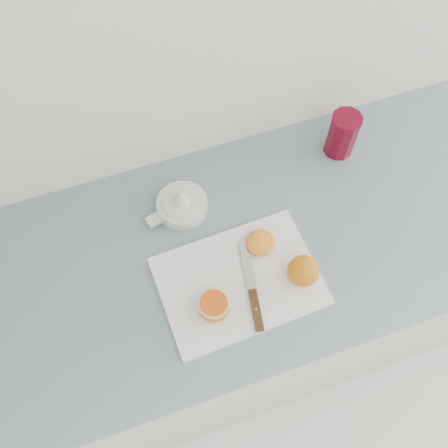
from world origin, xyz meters
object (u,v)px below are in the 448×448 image
red_tumbler (342,136)px  cutting_board (239,281)px  citrus_juicer (182,204)px  half_orange (214,306)px  counter (270,292)px

red_tumbler → cutting_board: bearing=-144.7°
red_tumbler → citrus_juicer: bearing=-175.1°
half_orange → citrus_juicer: 0.28m
cutting_board → half_orange: bearing=-148.5°
cutting_board → counter: bearing=31.6°
counter → citrus_juicer: citrus_juicer is taller
half_orange → red_tumbler: size_ratio=0.57×
counter → cutting_board: bearing=-148.4°
red_tumbler → half_orange: bearing=-145.3°
citrus_juicer → counter: bearing=-32.2°
cutting_board → half_orange: (-0.08, -0.05, 0.03)m
counter → citrus_juicer: bearing=147.8°
counter → red_tumbler: bearing=37.7°
counter → half_orange: size_ratio=32.26×
citrus_juicer → half_orange: bearing=-92.1°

